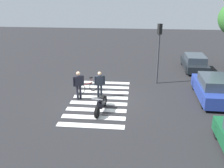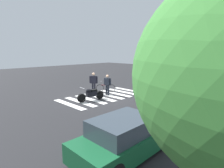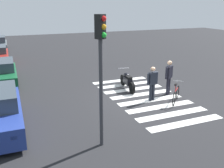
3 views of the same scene
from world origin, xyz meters
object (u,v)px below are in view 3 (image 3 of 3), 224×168
Objects in this scene: officer_by_motorcycle at (169,75)px; police_motorcycle at (127,81)px; officer_on_foot at (152,82)px; leaning_bicycle at (176,95)px; car_green_compact at (1,73)px; traffic_light_pole at (101,61)px.

police_motorcycle is at bearing 45.05° from officer_by_motorcycle.
officer_by_motorcycle is at bearing -70.72° from officer_on_foot.
car_green_compact is at bearing 50.34° from leaning_bicycle.
leaning_bicycle is at bearing -129.66° from car_green_compact.
car_green_compact is at bearing 49.96° from officer_on_foot.
car_green_compact reaches higher than leaning_bicycle.
police_motorcycle is at bearing 9.88° from officer_on_foot.
traffic_light_pole is (-4.91, 3.30, 2.35)m from police_motorcycle.
leaning_bicycle is 0.31× the size of car_green_compact.
traffic_light_pole reaches higher than car_green_compact.
officer_on_foot is 0.94× the size of officer_by_motorcycle.
officer_by_motorcycle is (0.42, -1.21, 0.08)m from officer_on_foot.
car_green_compact reaches higher than police_motorcycle.
police_motorcycle is 0.51× the size of traffic_light_pole.
leaning_bicycle is 1.25m from officer_on_foot.
car_green_compact is at bearing 56.69° from officer_by_motorcycle.
officer_on_foot is (-1.97, -0.34, 0.49)m from police_motorcycle.
officer_on_foot is 8.68m from car_green_compact.
officer_by_motorcycle is (-1.55, -1.55, 0.56)m from police_motorcycle.
officer_by_motorcycle is at bearing -55.24° from traffic_light_pole.
officer_on_foot is at bearing -170.12° from police_motorcycle.
police_motorcycle is 1.75× the size of leaning_bicycle.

